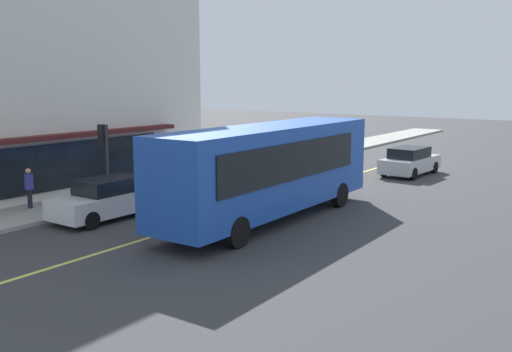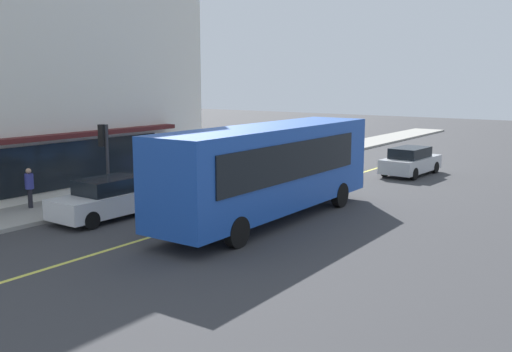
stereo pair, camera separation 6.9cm
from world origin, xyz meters
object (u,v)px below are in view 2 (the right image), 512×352
at_px(pedestrian_near_storefront, 224,152).
at_px(bus, 270,167).
at_px(traffic_light, 104,144).
at_px(pedestrian_at_corner, 29,184).
at_px(car_navy, 235,171).
at_px(car_white, 108,199).
at_px(car_silver, 411,161).

bearing_deg(pedestrian_near_storefront, bus, -131.72).
xyz_separation_m(traffic_light, pedestrian_at_corner, (-2.55, 1.49, -1.44)).
xyz_separation_m(traffic_light, pedestrian_near_storefront, (8.67, 0.70, -1.26)).
height_order(car_navy, car_white, same).
xyz_separation_m(car_white, pedestrian_at_corner, (-1.09, 3.33, 0.35)).
height_order(car_navy, pedestrian_at_corner, pedestrian_at_corner).
bearing_deg(bus, car_navy, 48.18).
bearing_deg(traffic_light, bus, -75.20).
xyz_separation_m(bus, pedestrian_at_corner, (-4.39, 8.45, -0.89)).
height_order(traffic_light, car_white, traffic_light).
relative_size(car_navy, car_white, 1.00).
xyz_separation_m(traffic_light, car_white, (-1.45, -1.84, -1.79)).
distance_m(bus, car_silver, 12.92).
bearing_deg(bus, car_white, 122.74).
xyz_separation_m(car_navy, car_white, (-7.95, -0.08, 0.00)).
height_order(car_white, pedestrian_at_corner, pedestrian_at_corner).
bearing_deg(car_silver, traffic_light, 152.89).
distance_m(car_navy, pedestrian_near_storefront, 3.33).
height_order(car_silver, pedestrian_at_corner, pedestrian_at_corner).
distance_m(car_navy, pedestrian_at_corner, 9.61).
relative_size(bus, pedestrian_at_corner, 7.03).
bearing_deg(pedestrian_at_corner, car_silver, -27.60).
xyz_separation_m(car_navy, pedestrian_near_storefront, (2.18, 2.46, 0.53)).
bearing_deg(car_white, car_silver, -19.38).
relative_size(bus, car_navy, 2.58).
bearing_deg(pedestrian_near_storefront, car_white, -165.92).
height_order(bus, pedestrian_at_corner, bus).
bearing_deg(car_navy, car_white, -179.42).
bearing_deg(car_silver, bus, 177.51).
bearing_deg(pedestrian_at_corner, car_white, -71.83).
relative_size(car_silver, car_white, 1.02).
distance_m(car_white, pedestrian_at_corner, 3.52).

